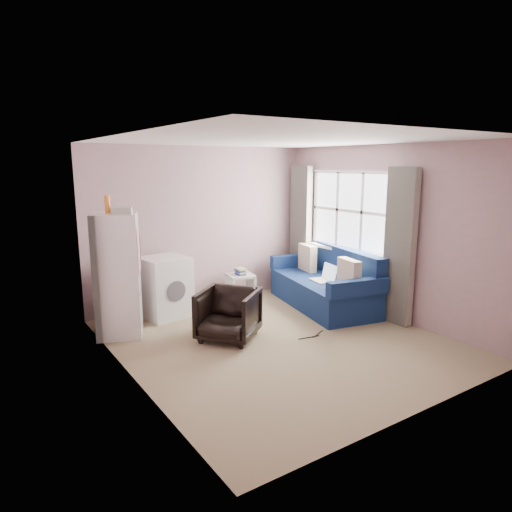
{
  "coord_description": "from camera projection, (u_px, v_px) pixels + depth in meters",
  "views": [
    {
      "loc": [
        -3.29,
        -4.43,
        2.22
      ],
      "look_at": [
        0.05,
        0.6,
        1.0
      ],
      "focal_mm": 32.0,
      "sensor_mm": 36.0,
      "label": 1
    }
  ],
  "objects": [
    {
      "name": "side_table",
      "position": [
        240.0,
        286.0,
        7.48
      ],
      "size": [
        0.48,
        0.48,
        0.56
      ],
      "rotation": [
        0.0,
        0.0,
        -0.2
      ],
      "color": "silver",
      "rests_on": "ground"
    },
    {
      "name": "fridge",
      "position": [
        118.0,
        274.0,
        5.89
      ],
      "size": [
        0.72,
        0.72,
        1.84
      ],
      "rotation": [
        0.0,
        0.0,
        -0.39
      ],
      "color": "white",
      "rests_on": "ground"
    },
    {
      "name": "floor_cables",
      "position": [
        314.0,
        336.0,
        6.0
      ],
      "size": [
        0.48,
        0.14,
        0.01
      ],
      "rotation": [
        0.0,
        0.0,
        0.17
      ],
      "color": "black",
      "rests_on": "ground"
    },
    {
      "name": "sofa",
      "position": [
        326.0,
        285.0,
        7.22
      ],
      "size": [
        1.35,
        2.22,
        0.92
      ],
      "rotation": [
        0.0,
        0.0,
        -0.21
      ],
      "color": "navy",
      "rests_on": "ground"
    },
    {
      "name": "armchair",
      "position": [
        228.0,
        312.0,
        5.84
      ],
      "size": [
        0.95,
        0.96,
        0.72
      ],
      "primitive_type": "imported",
      "rotation": [
        0.0,
        0.0,
        -0.9
      ],
      "color": "black",
      "rests_on": "ground"
    },
    {
      "name": "room",
      "position": [
        281.0,
        244.0,
        5.61
      ],
      "size": [
        3.84,
        4.24,
        2.54
      ],
      "color": "#927F5F",
      "rests_on": "ground"
    },
    {
      "name": "washing_machine",
      "position": [
        165.0,
        286.0,
        6.7
      ],
      "size": [
        0.71,
        0.71,
        0.89
      ],
      "rotation": [
        0.0,
        0.0,
        0.13
      ],
      "color": "white",
      "rests_on": "ground"
    },
    {
      "name": "window_dressing",
      "position": [
        344.0,
        236.0,
        7.16
      ],
      "size": [
        0.17,
        2.62,
        2.18
      ],
      "color": "white",
      "rests_on": "ground"
    }
  ]
}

